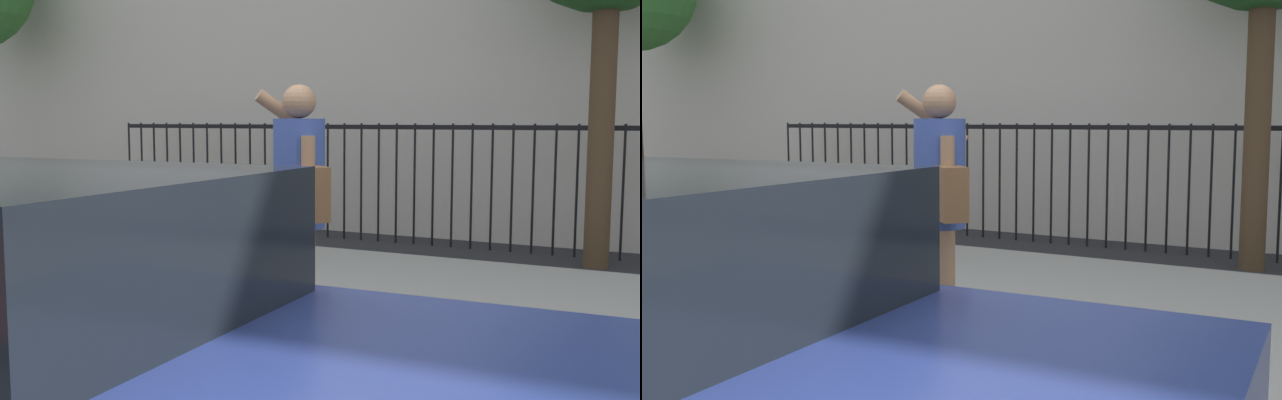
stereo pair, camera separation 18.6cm
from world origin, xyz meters
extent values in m
cube|color=#9E9B93|center=(0.00, 2.20, 0.07)|extent=(28.00, 4.40, 0.15)
cube|color=black|center=(0.00, 5.90, 1.55)|extent=(12.00, 0.04, 0.06)
cylinder|color=black|center=(-6.00, 5.90, 0.80)|extent=(0.03, 0.03, 1.60)
cylinder|color=black|center=(-5.74, 5.90, 0.80)|extent=(0.03, 0.03, 1.60)
cylinder|color=black|center=(-5.49, 5.90, 0.80)|extent=(0.03, 0.03, 1.60)
cylinder|color=black|center=(-5.23, 5.90, 0.80)|extent=(0.03, 0.03, 1.60)
cylinder|color=black|center=(-4.98, 5.90, 0.80)|extent=(0.03, 0.03, 1.60)
cylinder|color=black|center=(-4.72, 5.90, 0.80)|extent=(0.03, 0.03, 1.60)
cylinder|color=black|center=(-4.47, 5.90, 0.80)|extent=(0.03, 0.03, 1.60)
cylinder|color=black|center=(-4.21, 5.90, 0.80)|extent=(0.03, 0.03, 1.60)
cylinder|color=black|center=(-3.96, 5.90, 0.80)|extent=(0.03, 0.03, 1.60)
cylinder|color=black|center=(-3.70, 5.90, 0.80)|extent=(0.03, 0.03, 1.60)
cylinder|color=black|center=(-3.45, 5.90, 0.80)|extent=(0.03, 0.03, 1.60)
cylinder|color=black|center=(-3.19, 5.90, 0.80)|extent=(0.03, 0.03, 1.60)
cylinder|color=black|center=(-2.94, 5.90, 0.80)|extent=(0.03, 0.03, 1.60)
cylinder|color=black|center=(-2.68, 5.90, 0.80)|extent=(0.03, 0.03, 1.60)
cylinder|color=black|center=(-2.43, 5.90, 0.80)|extent=(0.03, 0.03, 1.60)
cylinder|color=black|center=(-2.17, 5.90, 0.80)|extent=(0.03, 0.03, 1.60)
cylinder|color=black|center=(-1.91, 5.90, 0.80)|extent=(0.03, 0.03, 1.60)
cylinder|color=black|center=(-1.66, 5.90, 0.80)|extent=(0.03, 0.03, 1.60)
cylinder|color=black|center=(-1.40, 5.90, 0.80)|extent=(0.03, 0.03, 1.60)
cylinder|color=black|center=(-1.15, 5.90, 0.80)|extent=(0.03, 0.03, 1.60)
cylinder|color=black|center=(-0.89, 5.90, 0.80)|extent=(0.03, 0.03, 1.60)
cylinder|color=black|center=(-0.64, 5.90, 0.80)|extent=(0.03, 0.03, 1.60)
cylinder|color=black|center=(-0.38, 5.90, 0.80)|extent=(0.03, 0.03, 1.60)
cylinder|color=black|center=(-0.13, 5.90, 0.80)|extent=(0.03, 0.03, 1.60)
cylinder|color=black|center=(0.13, 5.90, 0.80)|extent=(0.03, 0.03, 1.60)
cylinder|color=black|center=(0.38, 5.90, 0.80)|extent=(0.03, 0.03, 1.60)
cylinder|color=black|center=(0.64, 5.90, 0.80)|extent=(0.03, 0.03, 1.60)
cylinder|color=black|center=(0.89, 5.90, 0.80)|extent=(0.03, 0.03, 1.60)
cylinder|color=black|center=(1.15, 5.90, 0.80)|extent=(0.03, 0.03, 1.60)
cylinder|color=black|center=(1.40, 5.90, 0.80)|extent=(0.03, 0.03, 1.60)
cylinder|color=#936B4C|center=(-0.26, 1.04, 0.54)|extent=(0.15, 0.15, 0.78)
cylinder|color=#936B4C|center=(-0.12, 0.90, 0.54)|extent=(0.15, 0.15, 0.78)
cylinder|color=#33478C|center=(-0.19, 0.97, 1.29)|extent=(0.48, 0.48, 0.72)
sphere|color=#936B4C|center=(-0.19, 0.97, 1.76)|extent=(0.22, 0.22, 0.22)
cylinder|color=#936B4C|center=(-0.33, 1.11, 1.65)|extent=(0.42, 0.42, 0.39)
cylinder|color=#936B4C|center=(-0.05, 0.83, 1.27)|extent=(0.09, 0.09, 0.55)
cube|color=black|center=(-0.25, 1.12, 1.74)|extent=(0.06, 0.06, 0.15)
cube|color=brown|center=(0.00, 0.79, 1.19)|extent=(0.31, 0.31, 0.34)
cube|color=brown|center=(-2.93, 3.20, 0.60)|extent=(1.60, 0.45, 0.05)
cube|color=brown|center=(-2.93, 3.00, 0.88)|extent=(1.60, 0.06, 0.44)
cube|color=#333338|center=(-3.63, 3.20, 0.35)|extent=(0.08, 0.41, 0.40)
cube|color=#333338|center=(-2.23, 3.20, 0.35)|extent=(0.08, 0.41, 0.40)
cylinder|color=#4C3823|center=(1.20, 5.36, 1.66)|extent=(0.27, 0.27, 3.31)
camera|label=1|loc=(2.11, -3.25, 1.64)|focal=41.20mm
camera|label=2|loc=(2.28, -3.16, 1.64)|focal=41.20mm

